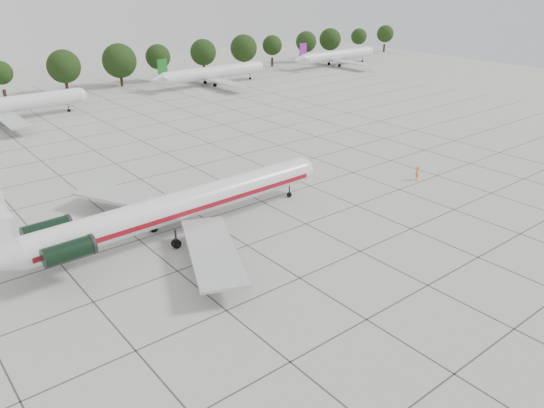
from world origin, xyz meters
The scene contains 7 objects.
ground centered at (0.00, 0.00, 0.00)m, with size 260.00×260.00×0.00m, color #ABACA4.
apron_joints centered at (0.00, 15.00, 0.01)m, with size 170.00×170.00×0.02m, color #383838.
main_airliner centered at (-5.29, 6.47, 3.22)m, with size 38.92×30.58×9.12m.
ground_crew centered at (28.47, 0.79, 0.96)m, with size 0.70×0.46×1.92m, color orange.
bg_airliner_c centered at (-5.75, 67.10, 2.91)m, with size 28.24×27.20×7.40m.
bg_airliner_d centered at (42.75, 72.34, 2.91)m, with size 28.24×27.20×7.40m.
bg_airliner_e centered at (87.13, 74.16, 2.91)m, with size 28.24×27.20×7.40m.
Camera 1 is at (-27.72, -38.46, 25.33)m, focal length 35.00 mm.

